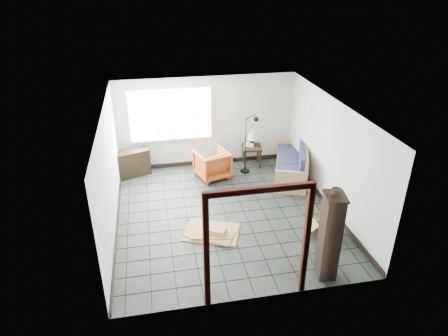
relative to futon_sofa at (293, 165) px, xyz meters
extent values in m
plane|color=black|center=(-2.21, -1.52, -0.34)|extent=(5.50, 5.50, 0.00)
cube|color=#BABEB6|center=(-2.21, 1.23, 0.96)|extent=(5.00, 0.02, 2.60)
cube|color=#BABEB6|center=(-2.21, -4.27, 0.96)|extent=(5.00, 0.02, 2.60)
cube|color=#BABEB6|center=(-4.71, -1.52, 0.96)|extent=(0.02, 5.50, 2.60)
cube|color=#BABEB6|center=(0.29, -1.52, 0.96)|extent=(0.02, 5.50, 2.60)
cube|color=white|center=(-2.21, -1.52, 2.26)|extent=(5.00, 5.50, 0.02)
cube|color=black|center=(-2.21, 1.21, -0.28)|extent=(4.95, 0.03, 0.12)
cube|color=black|center=(-4.69, -1.52, -0.28)|extent=(0.03, 5.45, 0.12)
cube|color=black|center=(0.27, -1.52, -0.28)|extent=(0.03, 5.45, 0.12)
cube|color=silver|center=(-3.21, 1.19, 1.26)|extent=(2.32, 0.06, 1.52)
cube|color=white|center=(-3.21, 1.15, 1.26)|extent=(2.20, 0.02, 1.40)
cube|color=black|center=(-3.06, -4.22, 0.71)|extent=(0.10, 0.08, 2.10)
cube|color=black|center=(-1.36, -4.22, 0.71)|extent=(0.10, 0.08, 2.10)
cube|color=black|center=(-2.21, -4.22, 1.81)|extent=(1.80, 0.08, 0.10)
cube|color=olive|center=(-0.06, 0.02, -0.16)|extent=(1.45, 2.18, 0.36)
cube|color=olive|center=(-0.42, -0.96, -0.02)|extent=(0.78, 0.33, 0.65)
cube|color=olive|center=(0.29, 1.00, -0.02)|extent=(0.78, 0.33, 0.65)
cube|color=olive|center=(0.28, -0.10, 0.21)|extent=(0.77, 1.93, 0.71)
cube|color=#1D1B45|center=(-0.31, -0.60, 0.10)|extent=(0.91, 0.86, 0.16)
cube|color=#1D1B45|center=(-0.04, -0.70, 0.34)|extent=(0.36, 0.66, 0.53)
cube|color=#1D1B45|center=(-0.08, 0.03, 0.10)|extent=(0.91, 0.86, 0.16)
cube|color=#1D1B45|center=(0.19, -0.07, 0.34)|extent=(0.36, 0.66, 0.53)
cube|color=#1D1B45|center=(0.15, 0.66, 0.10)|extent=(0.91, 0.86, 0.16)
cube|color=#1D1B45|center=(0.42, 0.56, 0.34)|extent=(0.36, 0.66, 0.53)
imported|color=maroon|center=(-2.21, 0.38, 0.08)|extent=(1.01, 0.98, 0.84)
cube|color=black|center=(-0.96, 0.88, 0.21)|extent=(0.59, 0.59, 0.06)
cube|color=black|center=(-1.20, 0.69, -0.08)|extent=(0.06, 0.06, 0.54)
cube|color=black|center=(-0.77, 0.64, -0.08)|extent=(0.06, 0.06, 0.54)
cube|color=black|center=(-1.15, 1.11, -0.08)|extent=(0.06, 0.06, 0.54)
cube|color=black|center=(-0.72, 1.06, -0.08)|extent=(0.06, 0.06, 0.54)
cylinder|color=black|center=(-0.94, 0.93, 0.32)|extent=(0.12, 0.12, 0.15)
cylinder|color=black|center=(-0.94, 0.93, 0.45)|extent=(0.03, 0.03, 0.11)
cone|color=beige|center=(-0.94, 0.93, 0.56)|extent=(0.31, 0.31, 0.21)
cube|color=silver|center=(-1.03, 0.94, 0.29)|extent=(0.30, 0.27, 0.09)
cylinder|color=black|center=(-1.15, 0.98, 0.29)|extent=(0.03, 0.06, 0.05)
cylinder|color=black|center=(-1.25, 0.50, -0.33)|extent=(0.28, 0.28, 0.03)
cylinder|color=black|center=(-1.25, 0.50, 0.47)|extent=(0.03, 0.03, 1.60)
cylinder|color=black|center=(-1.12, 0.46, 1.31)|extent=(0.27, 0.04, 0.14)
sphere|color=black|center=(-1.00, 0.41, 1.24)|extent=(0.15, 0.15, 0.14)
cube|color=black|center=(-4.36, 0.88, 0.03)|extent=(1.02, 0.67, 0.74)
cube|color=black|center=(-4.36, 0.88, 0.04)|extent=(0.94, 0.60, 0.03)
cube|color=black|center=(-0.78, -3.92, 0.51)|extent=(0.39, 0.47, 1.70)
cube|color=black|center=(-0.78, -3.92, 1.35)|extent=(0.44, 0.52, 0.04)
cylinder|color=black|center=(-0.77, -3.92, 1.44)|extent=(0.17, 0.17, 0.12)
cube|color=#9F7A4C|center=(-0.32, -2.80, -0.33)|extent=(0.48, 0.40, 0.02)
cube|color=black|center=(-0.55, -2.82, -0.19)|extent=(0.05, 0.37, 0.31)
cube|color=#9F7A4C|center=(-0.09, -2.78, -0.19)|extent=(0.05, 0.37, 0.31)
cube|color=#9F7A4C|center=(-0.31, -2.98, -0.19)|extent=(0.46, 0.05, 0.31)
cube|color=#9F7A4C|center=(-0.34, -2.62, -0.19)|extent=(0.46, 0.05, 0.31)
cube|color=#9F7A4C|center=(-0.62, -2.82, 0.02)|extent=(0.20, 0.38, 0.13)
cube|color=#9F7A4C|center=(-0.03, -2.78, 0.02)|extent=(0.20, 0.38, 0.13)
cube|color=#9F7A4C|center=(-2.66, -2.23, -0.33)|extent=(1.38, 1.19, 0.02)
cube|color=#9F7A4C|center=(-2.66, -2.23, -0.31)|extent=(1.27, 1.18, 0.02)
cube|color=#9F7A4C|center=(-2.66, -2.23, -0.28)|extent=(0.99, 0.80, 0.02)
cube|color=#9F7A4C|center=(-2.55, -2.33, -0.22)|extent=(0.43, 0.41, 0.10)
camera|label=1|loc=(-3.77, -9.31, 4.82)|focal=32.00mm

